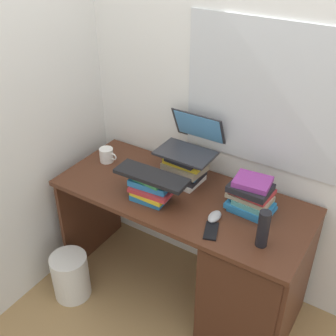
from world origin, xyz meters
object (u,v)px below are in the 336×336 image
at_px(cell_phone, 211,231).
at_px(wastebasket, 71,276).
at_px(water_bottle, 263,229).
at_px(laptop, 191,142).
at_px(computer_mouse, 215,217).
at_px(desk, 236,268).
at_px(keyboard, 151,176).
at_px(book_stack_side, 251,196).
at_px(book_stack_keyboard_riser, 151,188).
at_px(book_stack_tall, 185,168).
at_px(mug, 107,155).

xyz_separation_m(cell_phone, wastebasket, (-0.86, -0.22, -0.62)).
bearing_deg(cell_phone, water_bottle, -9.58).
xyz_separation_m(laptop, computer_mouse, (0.32, -0.30, -0.21)).
relative_size(laptop, cell_phone, 2.43).
bearing_deg(desk, keyboard, -168.53).
distance_m(book_stack_side, keyboard, 0.55).
xyz_separation_m(book_stack_keyboard_riser, wastebasket, (-0.45, -0.29, -0.69)).
xyz_separation_m(desk, water_bottle, (0.16, -0.12, 0.45)).
distance_m(book_stack_tall, mug, 0.54).
bearing_deg(mug, book_stack_keyboard_riser, -20.96).
bearing_deg(book_stack_side, keyboard, -157.70).
xyz_separation_m(book_stack_keyboard_riser, water_bottle, (0.66, -0.02, 0.03)).
bearing_deg(book_stack_keyboard_riser, water_bottle, -2.08).
relative_size(book_stack_keyboard_riser, water_bottle, 1.29).
xyz_separation_m(mug, wastebasket, (0.02, -0.47, -0.66)).
bearing_deg(computer_mouse, wastebasket, -159.18).
relative_size(mug, cell_phone, 0.92).
bearing_deg(cell_phone, book_stack_tall, 117.06).
xyz_separation_m(book_stack_keyboard_riser, computer_mouse, (0.38, 0.03, -0.05)).
xyz_separation_m(book_stack_side, wastebasket, (-0.96, -0.49, -0.71)).
bearing_deg(desk, computer_mouse, -149.55).
bearing_deg(book_stack_side, wastebasket, -152.72).
height_order(book_stack_tall, book_stack_side, book_stack_side).
xyz_separation_m(book_stack_tall, mug, (-0.54, -0.08, -0.04)).
bearing_deg(book_stack_tall, wastebasket, -133.34).
bearing_deg(water_bottle, book_stack_keyboard_riser, 177.92).
bearing_deg(keyboard, desk, 9.86).
height_order(book_stack_keyboard_riser, cell_phone, book_stack_keyboard_riser).
distance_m(cell_phone, wastebasket, 1.09).
xyz_separation_m(book_stack_tall, cell_phone, (0.35, -0.33, -0.09)).
bearing_deg(wastebasket, book_stack_tall, 46.66).
height_order(book_stack_tall, cell_phone, book_stack_tall).
distance_m(keyboard, mug, 0.52).
bearing_deg(water_bottle, mug, 169.78).
height_order(book_stack_tall, keyboard, book_stack_tall).
relative_size(desk, book_stack_keyboard_riser, 5.74).
bearing_deg(keyboard, book_stack_side, 20.69).
distance_m(water_bottle, wastebasket, 1.35).
relative_size(keyboard, water_bottle, 2.09).
xyz_separation_m(desk, computer_mouse, (-0.12, -0.07, 0.37)).
distance_m(mug, cell_phone, 0.92).
height_order(desk, mug, mug).
relative_size(book_stack_side, wastebasket, 0.80).
height_order(laptop, keyboard, laptop).
xyz_separation_m(book_stack_side, laptop, (-0.44, 0.12, 0.14)).
relative_size(keyboard, cell_phone, 3.09).
bearing_deg(laptop, book_stack_keyboard_riser, -101.01).
bearing_deg(computer_mouse, book_stack_tall, 144.16).
relative_size(desk, computer_mouse, 14.27).
height_order(keyboard, computer_mouse, keyboard).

